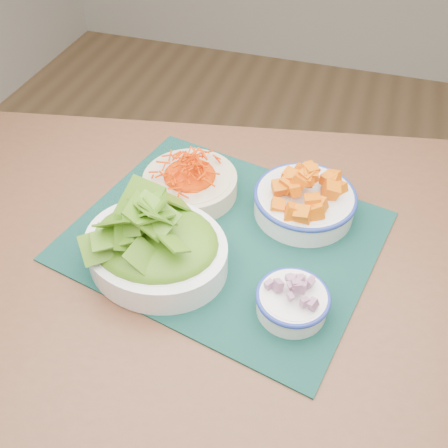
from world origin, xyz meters
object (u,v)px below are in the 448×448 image
object	(u,v)px
carrot_bowl	(190,180)
onion_bowl	(293,299)
lettuce_bowl	(155,240)
table	(219,279)
squash_bowl	(305,196)
placemat	(224,236)

from	to	relation	value
carrot_bowl	onion_bowl	size ratio (longest dim) A/B	1.50
carrot_bowl	onion_bowl	bearing A→B (deg)	-40.98
lettuce_bowl	onion_bowl	size ratio (longest dim) A/B	2.19
lettuce_bowl	onion_bowl	distance (m)	0.26
onion_bowl	carrot_bowl	bearing A→B (deg)	139.02
table	onion_bowl	world-z (taller)	onion_bowl
carrot_bowl	squash_bowl	bearing A→B (deg)	2.97
table	lettuce_bowl	bearing A→B (deg)	-153.14
onion_bowl	table	bearing A→B (deg)	147.71
carrot_bowl	lettuce_bowl	distance (m)	0.20
carrot_bowl	table	bearing A→B (deg)	-51.06
table	carrot_bowl	size ratio (longest dim) A/B	6.57
placemat	lettuce_bowl	world-z (taller)	lettuce_bowl
squash_bowl	table	bearing A→B (deg)	-133.56
carrot_bowl	lettuce_bowl	world-z (taller)	lettuce_bowl
squash_bowl	onion_bowl	size ratio (longest dim) A/B	1.75
lettuce_bowl	onion_bowl	bearing A→B (deg)	4.77
placemat	onion_bowl	xyz separation A→B (m)	(0.16, -0.13, 0.03)
onion_bowl	squash_bowl	bearing A→B (deg)	96.53
squash_bowl	lettuce_bowl	bearing A→B (deg)	-136.72
squash_bowl	onion_bowl	bearing A→B (deg)	-83.47
placemat	squash_bowl	xyz separation A→B (m)	(0.13, 0.11, 0.05)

